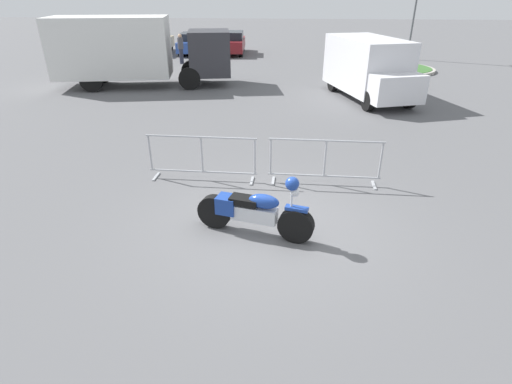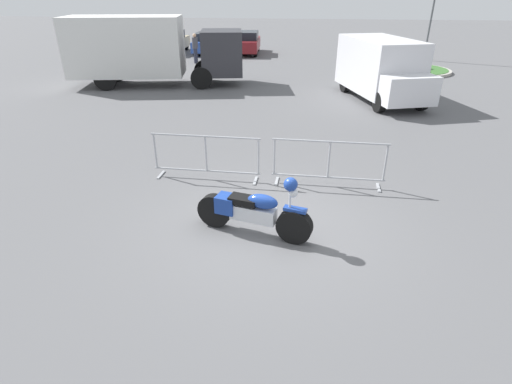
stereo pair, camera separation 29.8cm
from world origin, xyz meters
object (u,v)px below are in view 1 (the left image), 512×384
at_px(box_truck, 133,49).
at_px(delivery_van, 369,67).
at_px(crowd_barrier_far, 325,161).
at_px(parked_car_maroon, 231,43).
at_px(pedestrian, 181,48).
at_px(parked_car_tan, 155,42).
at_px(motorcycle, 254,211).
at_px(parked_car_green, 118,41).
at_px(parked_car_blue, 193,43).
at_px(crowd_barrier_near, 202,157).

xyz_separation_m(box_truck, delivery_van, (10.17, -1.35, -0.39)).
bearing_deg(crowd_barrier_far, parked_car_maroon, 103.70).
distance_m(delivery_van, pedestrian, 12.36).
distance_m(crowd_barrier_far, parked_car_tan, 22.78).
height_order(motorcycle, parked_car_green, parked_car_green).
distance_m(crowd_barrier_far, delivery_van, 8.76).
relative_size(motorcycle, delivery_van, 0.40).
bearing_deg(crowd_barrier_far, pedestrian, 114.66).
xyz_separation_m(delivery_van, parked_car_blue, (-9.92, 11.89, -0.55)).
bearing_deg(motorcycle, parked_car_maroon, 112.83).
relative_size(crowd_barrier_near, parked_car_tan, 0.58).
bearing_deg(parked_car_blue, motorcycle, -168.34).
bearing_deg(crowd_barrier_near, motorcycle, -57.81).
distance_m(crowd_barrier_near, box_truck, 11.09).
bearing_deg(parked_car_tan, parked_car_green, 88.82).
xyz_separation_m(crowd_barrier_near, pedestrian, (-4.60, 16.12, 0.36)).
bearing_deg(motorcycle, crowd_barrier_near, 136.03).
distance_m(parked_car_blue, pedestrian, 4.22).
height_order(parked_car_tan, parked_car_blue, parked_car_tan).
relative_size(motorcycle, parked_car_blue, 0.52).
relative_size(parked_car_blue, parked_car_maroon, 0.94).
xyz_separation_m(box_truck, parked_car_green, (-5.04, 10.42, -0.86)).
bearing_deg(crowd_barrier_near, parked_car_blue, 103.39).
bearing_deg(pedestrian, crowd_barrier_near, -70.47).
xyz_separation_m(crowd_barrier_far, box_truck, (-7.90, 9.79, 1.08)).
distance_m(box_truck, delivery_van, 10.27).
bearing_deg(parked_car_green, motorcycle, -156.58).
height_order(motorcycle, parked_car_tan, parked_car_tan).
bearing_deg(parked_car_maroon, parked_car_blue, 89.57).
bearing_deg(motorcycle, parked_car_tan, 125.37).
height_order(parked_car_blue, parked_car_maroon, parked_car_maroon).
relative_size(box_truck, parked_car_tan, 1.80).
bearing_deg(box_truck, parked_car_green, 105.22).
xyz_separation_m(motorcycle, box_truck, (-6.50, 12.01, 1.16)).
height_order(motorcycle, crowd_barrier_near, motorcycle).
distance_m(delivery_van, parked_car_green, 19.24).
xyz_separation_m(delivery_van, pedestrian, (-9.67, 7.68, -0.32)).
bearing_deg(delivery_van, parked_car_tan, -151.11).
distance_m(motorcycle, parked_car_maroon, 23.00).
bearing_deg(parked_car_maroon, crowd_barrier_near, -177.71).
bearing_deg(pedestrian, motorcycle, -68.27).
distance_m(crowd_barrier_far, parked_car_green, 24.00).
distance_m(parked_car_green, parked_car_maroon, 7.96).
xyz_separation_m(parked_car_green, pedestrian, (5.54, -4.08, 0.15)).
bearing_deg(crowd_barrier_near, delivery_van, 58.97).
height_order(delivery_van, pedestrian, delivery_van).
xyz_separation_m(crowd_barrier_near, box_truck, (-5.10, 9.79, 1.08)).
distance_m(crowd_barrier_near, parked_car_green, 22.61).
xyz_separation_m(box_truck, parked_car_tan, (-2.39, 10.54, -0.89)).
bearing_deg(parked_car_green, crowd_barrier_far, -151.16).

